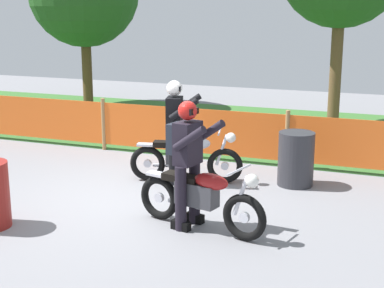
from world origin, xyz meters
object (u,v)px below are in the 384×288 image
motorcycle_lead (187,157)px  rider_lead (176,128)px  motorcycle_trailing (201,197)px  spare_drum (296,159)px  rider_trailing (187,157)px

motorcycle_lead → rider_lead: bearing=-179.4°
motorcycle_lead → motorcycle_trailing: (0.92, -1.87, 0.01)m
motorcycle_trailing → spare_drum: size_ratio=2.17×
motorcycle_lead → motorcycle_trailing: motorcycle_trailing is taller
motorcycle_trailing → rider_lead: 2.18m
motorcycle_lead → rider_lead: 0.52m
motorcycle_lead → rider_trailing: bearing=-82.7°
motorcycle_trailing → rider_lead: (-1.09, 1.82, 0.47)m
rider_lead → spare_drum: (1.89, 0.51, -0.48)m
motorcycle_trailing → spare_drum: (0.80, 2.33, -0.01)m
motorcycle_trailing → motorcycle_lead: bearing=129.8°
motorcycle_lead → spare_drum: (1.72, 0.47, 0.01)m
rider_trailing → motorcycle_lead: bearing=125.0°
motorcycle_trailing → rider_trailing: bearing=-179.5°
motorcycle_lead → rider_lead: rider_lead is taller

